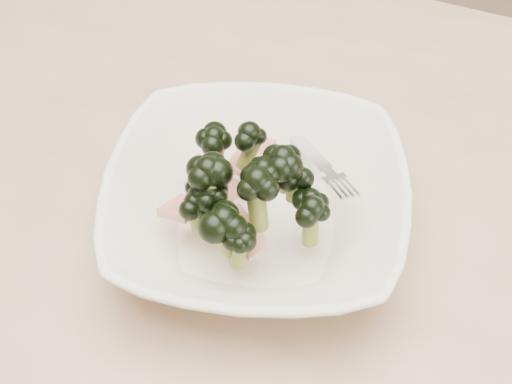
% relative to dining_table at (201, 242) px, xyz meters
% --- Properties ---
extents(dining_table, '(1.20, 0.80, 0.75)m').
position_rel_dining_table_xyz_m(dining_table, '(0.00, 0.00, 0.00)').
color(dining_table, tan).
rests_on(dining_table, ground).
extents(broccoli_dish, '(0.33, 0.33, 0.12)m').
position_rel_dining_table_xyz_m(broccoli_dish, '(0.08, -0.03, 0.14)').
color(broccoli_dish, beige).
rests_on(broccoli_dish, dining_table).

